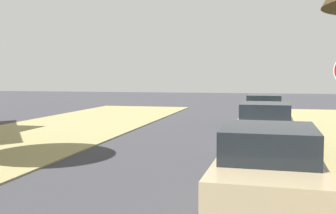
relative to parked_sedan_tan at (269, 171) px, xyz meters
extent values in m
cube|color=tan|center=(0.00, 0.04, -0.13)|extent=(1.93, 4.44, 0.85)
cube|color=black|center=(0.00, -0.18, 0.57)|extent=(1.65, 2.06, 0.56)
cylinder|color=black|center=(-0.83, 1.72, -0.42)|extent=(0.21, 0.60, 0.60)
cylinder|color=black|center=(0.91, 1.67, -0.42)|extent=(0.21, 0.60, 0.60)
cube|color=#BCBCC1|center=(-0.04, 6.60, -0.13)|extent=(1.93, 4.44, 0.85)
cube|color=black|center=(-0.05, 6.38, 0.57)|extent=(1.65, 2.06, 0.56)
cylinder|color=black|center=(-0.87, 8.27, -0.42)|extent=(0.21, 0.60, 0.60)
cylinder|color=black|center=(0.87, 8.23, -0.42)|extent=(0.21, 0.60, 0.60)
cylinder|color=black|center=(-0.96, 4.97, -0.42)|extent=(0.21, 0.60, 0.60)
cylinder|color=black|center=(0.78, 4.93, -0.42)|extent=(0.21, 0.60, 0.60)
cube|color=#28663D|center=(-0.08, 12.94, -0.13)|extent=(1.93, 4.44, 0.85)
cube|color=black|center=(-0.08, 12.72, 0.57)|extent=(1.65, 2.06, 0.56)
cylinder|color=black|center=(-0.90, 14.62, -0.42)|extent=(0.21, 0.60, 0.60)
cylinder|color=black|center=(0.84, 14.57, -0.42)|extent=(0.21, 0.60, 0.60)
cylinder|color=black|center=(-0.99, 11.32, -0.42)|extent=(0.21, 0.60, 0.60)
cylinder|color=black|center=(0.75, 11.27, -0.42)|extent=(0.21, 0.60, 0.60)
camera|label=1|loc=(-0.12, -7.48, 1.73)|focal=42.90mm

